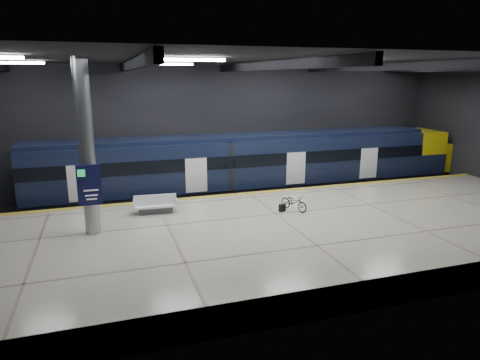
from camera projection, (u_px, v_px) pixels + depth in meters
name	position (u px, v px, depth m)	size (l,w,h in m)	color
ground	(268.00, 229.00, 20.92)	(30.00, 30.00, 0.00)	black
room_shell	(270.00, 111.00, 19.58)	(30.10, 16.10, 8.05)	black
platform	(289.00, 236.00, 18.48)	(30.00, 11.00, 1.10)	beige
safety_strip	(249.00, 193.00, 23.21)	(30.00, 0.40, 0.01)	gold
rails	(234.00, 198.00, 25.99)	(30.00, 1.52, 0.16)	gray
train	(268.00, 164.00, 26.17)	(29.40, 2.84, 3.79)	black
bench	(156.00, 206.00, 19.80)	(2.04, 0.95, 0.88)	#595B60
bicycle	(294.00, 202.00, 20.17)	(0.53, 1.51, 0.80)	#99999E
pannier_bag	(282.00, 208.00, 20.05)	(0.30, 0.18, 0.35)	black
info_column	(87.00, 151.00, 16.53)	(0.90, 0.78, 6.90)	#9EA0A5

